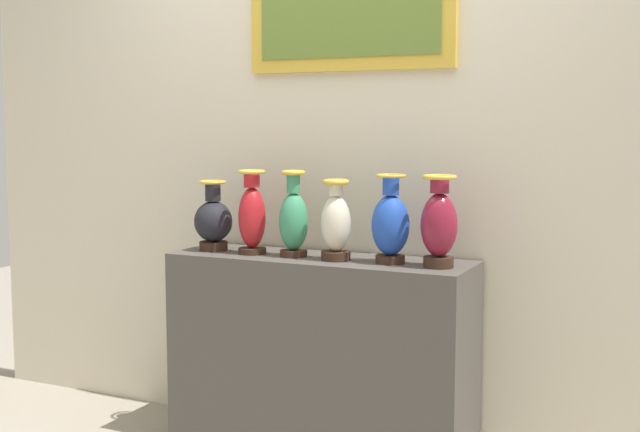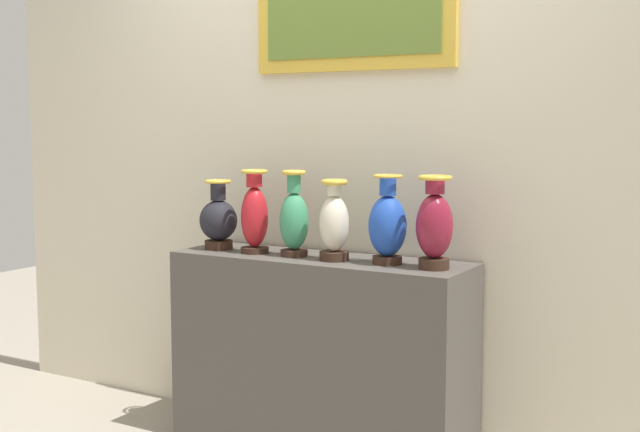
{
  "view_description": "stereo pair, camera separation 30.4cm",
  "coord_description": "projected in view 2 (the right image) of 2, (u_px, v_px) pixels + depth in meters",
  "views": [
    {
      "loc": [
        1.57,
        -3.29,
        1.46
      ],
      "look_at": [
        0.0,
        0.0,
        1.06
      ],
      "focal_mm": 47.17,
      "sensor_mm": 36.0,
      "label": 1
    },
    {
      "loc": [
        1.83,
        -3.15,
        1.46
      ],
      "look_at": [
        0.0,
        0.0,
        1.06
      ],
      "focal_mm": 47.17,
      "sensor_mm": 36.0,
      "label": 2
    }
  ],
  "objects": [
    {
      "name": "display_shelf",
      "position": [
        320.0,
        355.0,
        3.74
      ],
      "size": [
        1.36,
        0.41,
        0.88
      ],
      "primitive_type": "cube",
      "color": "#4C4742",
      "rests_on": "ground_plane"
    },
    {
      "name": "vase_crimson",
      "position": [
        255.0,
        215.0,
        3.79
      ],
      "size": [
        0.13,
        0.13,
        0.38
      ],
      "color": "#382319",
      "rests_on": "display_shelf"
    },
    {
      "name": "vase_onyx",
      "position": [
        218.0,
        220.0,
        3.92
      ],
      "size": [
        0.18,
        0.18,
        0.32
      ],
      "color": "#382319",
      "rests_on": "display_shelf"
    },
    {
      "name": "vase_burgundy",
      "position": [
        434.0,
        225.0,
        3.37
      ],
      "size": [
        0.15,
        0.15,
        0.38
      ],
      "color": "#382319",
      "rests_on": "display_shelf"
    },
    {
      "name": "vase_sapphire",
      "position": [
        388.0,
        225.0,
        3.49
      ],
      "size": [
        0.16,
        0.16,
        0.37
      ],
      "color": "#382319",
      "rests_on": "display_shelf"
    },
    {
      "name": "vase_ivory",
      "position": [
        334.0,
        224.0,
        3.58
      ],
      "size": [
        0.13,
        0.13,
        0.35
      ],
      "color": "#382319",
      "rests_on": "display_shelf"
    },
    {
      "name": "vase_jade",
      "position": [
        294.0,
        219.0,
        3.7
      ],
      "size": [
        0.13,
        0.13,
        0.38
      ],
      "color": "#382319",
      "rests_on": "display_shelf"
    },
    {
      "name": "back_wall",
      "position": [
        349.0,
        96.0,
        3.84
      ],
      "size": [
        4.12,
        0.14,
        3.16
      ],
      "color": "beige",
      "rests_on": "ground_plane"
    }
  ]
}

